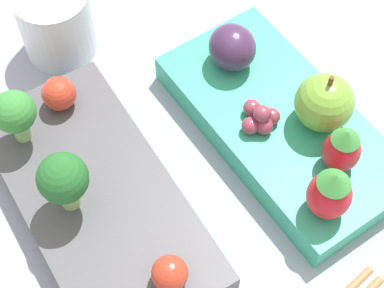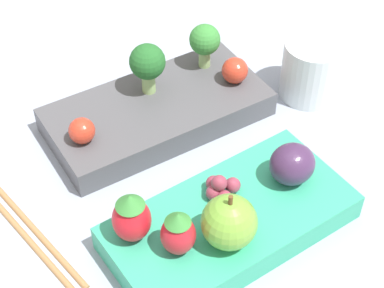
# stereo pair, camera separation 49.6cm
# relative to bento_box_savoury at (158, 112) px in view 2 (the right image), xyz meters

# --- Properties ---
(ground_plane) EXTENTS (4.00, 4.00, 0.00)m
(ground_plane) POSITION_rel_bento_box_savoury_xyz_m (-0.01, -0.08, -0.01)
(ground_plane) COLOR #939EB2
(bento_box_savoury) EXTENTS (0.23, 0.12, 0.03)m
(bento_box_savoury) POSITION_rel_bento_box_savoury_xyz_m (0.00, 0.00, 0.00)
(bento_box_savoury) COLOR #4C4C51
(bento_box_savoury) RESTS_ON ground_plane
(bento_box_fruit) EXTENTS (0.23, 0.13, 0.03)m
(bento_box_fruit) POSITION_rel_bento_box_savoury_xyz_m (-0.00, -0.16, -0.00)
(bento_box_fruit) COLOR #33A87F
(bento_box_fruit) RESTS_ON ground_plane
(broccoli_floret_0) EXTENTS (0.03, 0.03, 0.05)m
(broccoli_floret_0) POSITION_rel_bento_box_savoury_xyz_m (0.07, 0.03, 0.05)
(broccoli_floret_0) COLOR #93B770
(broccoli_floret_0) RESTS_ON bento_box_savoury
(broccoli_floret_1) EXTENTS (0.04, 0.04, 0.06)m
(broccoli_floret_1) POSITION_rel_bento_box_savoury_xyz_m (0.00, 0.02, 0.05)
(broccoli_floret_1) COLOR #93B770
(broccoli_floret_1) RESTS_ON bento_box_savoury
(cherry_tomato_0) EXTENTS (0.03, 0.03, 0.03)m
(cherry_tomato_0) POSITION_rel_bento_box_savoury_xyz_m (-0.09, -0.02, 0.03)
(cherry_tomato_0) COLOR red
(cherry_tomato_0) RESTS_ON bento_box_savoury
(cherry_tomato_1) EXTENTS (0.03, 0.03, 0.03)m
(cherry_tomato_1) POSITION_rel_bento_box_savoury_xyz_m (0.09, -0.01, 0.03)
(cherry_tomato_1) COLOR red
(cherry_tomato_1) RESTS_ON bento_box_savoury
(apple) EXTENTS (0.05, 0.05, 0.05)m
(apple) POSITION_rel_bento_box_savoury_xyz_m (-0.02, -0.18, 0.04)
(apple) COLOR #70A838
(apple) RESTS_ON bento_box_fruit
(strawberry_0) EXTENTS (0.03, 0.03, 0.04)m
(strawberry_0) POSITION_rel_bento_box_savoury_xyz_m (-0.06, -0.17, 0.03)
(strawberry_0) COLOR red
(strawberry_0) RESTS_ON bento_box_fruit
(strawberry_1) EXTENTS (0.03, 0.03, 0.05)m
(strawberry_1) POSITION_rel_bento_box_savoury_xyz_m (-0.09, -0.14, 0.04)
(strawberry_1) COLOR red
(strawberry_1) RESTS_ON bento_box_fruit
(plum) EXTENTS (0.04, 0.04, 0.04)m
(plum) POSITION_rel_bento_box_savoury_xyz_m (0.06, -0.15, 0.03)
(plum) COLOR #42284C
(plum) RESTS_ON bento_box_fruit
(grape_cluster) EXTENTS (0.03, 0.03, 0.02)m
(grape_cluster) POSITION_rel_bento_box_savoury_xyz_m (-0.00, -0.14, 0.02)
(grape_cluster) COLOR #93384C
(grape_cluster) RESTS_ON bento_box_fruit
(drinking_cup) EXTENTS (0.06, 0.06, 0.07)m
(drinking_cup) POSITION_rel_bento_box_savoury_xyz_m (0.17, -0.03, 0.02)
(drinking_cup) COLOR silver
(drinking_cup) RESTS_ON ground_plane
(chopsticks_pair) EXTENTS (0.07, 0.21, 0.01)m
(chopsticks_pair) POSITION_rel_bento_box_savoury_xyz_m (-0.17, -0.06, -0.01)
(chopsticks_pair) COLOR #A37547
(chopsticks_pair) RESTS_ON ground_plane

